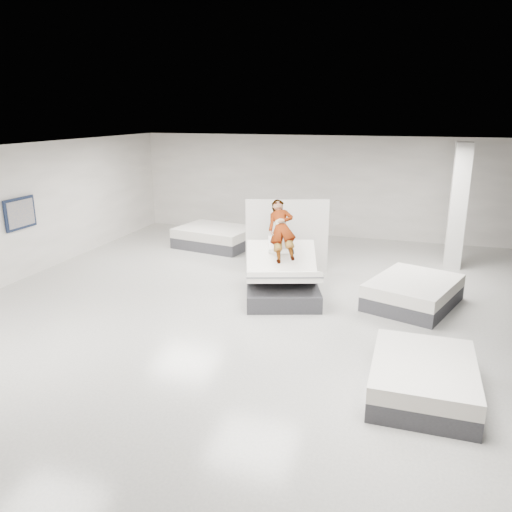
{
  "coord_description": "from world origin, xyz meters",
  "views": [
    {
      "loc": [
        2.86,
        -8.88,
        3.91
      ],
      "look_at": [
        -0.15,
        0.7,
        1.0
      ],
      "focal_mm": 35.0,
      "sensor_mm": 36.0,
      "label": 1
    }
  ],
  "objects_px": {
    "divider_panel": "(287,237)",
    "wall_poster": "(20,213)",
    "flat_bed_right_far": "(413,292)",
    "flat_bed_right_near": "(423,378)",
    "flat_bed_left_far": "(215,237)",
    "hero_bed": "(282,280)",
    "person": "(281,239)",
    "remote": "(293,252)",
    "column": "(458,207)"
  },
  "relations": [
    {
      "from": "column",
      "to": "wall_poster",
      "type": "xyz_separation_m",
      "value": [
        -9.93,
        -4.0,
        0.0
      ]
    },
    {
      "from": "person",
      "to": "divider_panel",
      "type": "height_order",
      "value": "person"
    },
    {
      "from": "remote",
      "to": "flat_bed_right_near",
      "type": "bearing_deg",
      "value": -68.46
    },
    {
      "from": "hero_bed",
      "to": "person",
      "type": "xyz_separation_m",
      "value": [
        -0.1,
        0.3,
        0.83
      ]
    },
    {
      "from": "column",
      "to": "person",
      "type": "bearing_deg",
      "value": -140.3
    },
    {
      "from": "hero_bed",
      "to": "flat_bed_right_near",
      "type": "height_order",
      "value": "hero_bed"
    },
    {
      "from": "divider_panel",
      "to": "flat_bed_right_near",
      "type": "distance_m",
      "value": 5.95
    },
    {
      "from": "person",
      "to": "remote",
      "type": "relative_size",
      "value": 11.44
    },
    {
      "from": "flat_bed_right_far",
      "to": "flat_bed_right_near",
      "type": "distance_m",
      "value": 3.58
    },
    {
      "from": "column",
      "to": "wall_poster",
      "type": "distance_m",
      "value": 10.71
    },
    {
      "from": "divider_panel",
      "to": "flat_bed_left_far",
      "type": "height_order",
      "value": "divider_panel"
    },
    {
      "from": "hero_bed",
      "to": "flat_bed_right_near",
      "type": "xyz_separation_m",
      "value": [
        2.91,
        -3.19,
        -0.13
      ]
    },
    {
      "from": "hero_bed",
      "to": "person",
      "type": "height_order",
      "value": "person"
    },
    {
      "from": "hero_bed",
      "to": "column",
      "type": "relative_size",
      "value": 0.75
    },
    {
      "from": "flat_bed_right_far",
      "to": "flat_bed_right_near",
      "type": "bearing_deg",
      "value": -87.27
    },
    {
      "from": "divider_panel",
      "to": "flat_bed_right_far",
      "type": "distance_m",
      "value": 3.43
    },
    {
      "from": "hero_bed",
      "to": "flat_bed_left_far",
      "type": "height_order",
      "value": "hero_bed"
    },
    {
      "from": "remote",
      "to": "flat_bed_right_near",
      "type": "xyz_separation_m",
      "value": [
        2.69,
        -3.23,
        -0.79
      ]
    },
    {
      "from": "flat_bed_left_far",
      "to": "divider_panel",
      "type": "bearing_deg",
      "value": -33.9
    },
    {
      "from": "flat_bed_left_far",
      "to": "wall_poster",
      "type": "relative_size",
      "value": 2.52
    },
    {
      "from": "person",
      "to": "wall_poster",
      "type": "distance_m",
      "value": 6.23
    },
    {
      "from": "divider_panel",
      "to": "flat_bed_left_far",
      "type": "bearing_deg",
      "value": 128.59
    },
    {
      "from": "flat_bed_right_near",
      "to": "wall_poster",
      "type": "xyz_separation_m",
      "value": [
        -9.16,
        2.63,
        1.34
      ]
    },
    {
      "from": "column",
      "to": "wall_poster",
      "type": "bearing_deg",
      "value": -158.07
    },
    {
      "from": "flat_bed_right_far",
      "to": "column",
      "type": "distance_m",
      "value": 3.45
    },
    {
      "from": "person",
      "to": "remote",
      "type": "height_order",
      "value": "person"
    },
    {
      "from": "flat_bed_right_far",
      "to": "flat_bed_left_far",
      "type": "xyz_separation_m",
      "value": [
        -5.72,
        3.14,
        0.02
      ]
    },
    {
      "from": "remote",
      "to": "flat_bed_right_far",
      "type": "distance_m",
      "value": 2.66
    },
    {
      "from": "hero_bed",
      "to": "wall_poster",
      "type": "relative_size",
      "value": 2.52
    },
    {
      "from": "flat_bed_right_far",
      "to": "hero_bed",
      "type": "bearing_deg",
      "value": -172.07
    },
    {
      "from": "flat_bed_left_far",
      "to": "wall_poster",
      "type": "height_order",
      "value": "wall_poster"
    },
    {
      "from": "hero_bed",
      "to": "divider_panel",
      "type": "distance_m",
      "value": 1.85
    },
    {
      "from": "wall_poster",
      "to": "person",
      "type": "bearing_deg",
      "value": 7.99
    },
    {
      "from": "hero_bed",
      "to": "remote",
      "type": "bearing_deg",
      "value": 8.45
    },
    {
      "from": "hero_bed",
      "to": "flat_bed_right_far",
      "type": "distance_m",
      "value": 2.77
    },
    {
      "from": "divider_panel",
      "to": "wall_poster",
      "type": "relative_size",
      "value": 2.15
    },
    {
      "from": "remote",
      "to": "divider_panel",
      "type": "relative_size",
      "value": 0.07
    },
    {
      "from": "flat_bed_right_near",
      "to": "flat_bed_left_far",
      "type": "distance_m",
      "value": 8.94
    },
    {
      "from": "flat_bed_left_far",
      "to": "wall_poster",
      "type": "bearing_deg",
      "value": -128.63
    },
    {
      "from": "hero_bed",
      "to": "divider_panel",
      "type": "relative_size",
      "value": 1.17
    },
    {
      "from": "person",
      "to": "flat_bed_left_far",
      "type": "xyz_separation_m",
      "value": [
        -2.88,
        3.23,
        -0.93
      ]
    },
    {
      "from": "divider_panel",
      "to": "flat_bed_left_far",
      "type": "distance_m",
      "value": 3.25
    },
    {
      "from": "person",
      "to": "flat_bed_right_far",
      "type": "xyz_separation_m",
      "value": [
        2.84,
        0.09,
        -0.95
      ]
    },
    {
      "from": "flat_bed_right_far",
      "to": "flat_bed_left_far",
      "type": "relative_size",
      "value": 1.01
    },
    {
      "from": "hero_bed",
      "to": "remote",
      "type": "height_order",
      "value": "hero_bed"
    },
    {
      "from": "hero_bed",
      "to": "column",
      "type": "bearing_deg",
      "value": 43.0
    },
    {
      "from": "divider_panel",
      "to": "wall_poster",
      "type": "bearing_deg",
      "value": -176.18
    },
    {
      "from": "flat_bed_right_near",
      "to": "flat_bed_left_far",
      "type": "relative_size",
      "value": 0.79
    },
    {
      "from": "divider_panel",
      "to": "remote",
      "type": "bearing_deg",
      "value": -89.57
    },
    {
      "from": "wall_poster",
      "to": "remote",
      "type": "bearing_deg",
      "value": 5.3
    }
  ]
}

